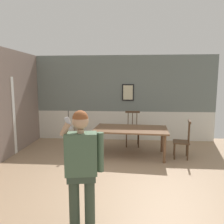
# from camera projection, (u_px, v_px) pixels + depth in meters

# --- Properties ---
(ground_plane) EXTENTS (7.34, 7.34, 0.00)m
(ground_plane) POSITION_uv_depth(u_px,v_px,m) (119.00, 184.00, 4.33)
(ground_plane) COLOR #9E7F60
(room_back_partition) EXTENTS (5.99, 0.17, 2.82)m
(room_back_partition) POSITION_uv_depth(u_px,v_px,m) (124.00, 100.00, 7.44)
(room_back_partition) COLOR slate
(room_back_partition) RESTS_ON ground_plane
(dining_table) EXTENTS (1.99, 1.22, 0.74)m
(dining_table) POSITION_uv_depth(u_px,v_px,m) (131.00, 131.00, 5.89)
(dining_table) COLOR brown
(dining_table) RESTS_ON ground_plane
(chair_near_window) EXTENTS (0.48, 0.48, 1.01)m
(chair_near_window) POSITION_uv_depth(u_px,v_px,m) (82.00, 136.00, 6.11)
(chair_near_window) COLOR #513823
(chair_near_window) RESTS_ON ground_plane
(chair_by_doorway) EXTENTS (0.46, 0.46, 1.06)m
(chair_by_doorway) POSITION_uv_depth(u_px,v_px,m) (132.00, 130.00, 6.82)
(chair_by_doorway) COLOR #513823
(chair_by_doorway) RESTS_ON ground_plane
(chair_at_table_head) EXTENTS (0.46, 0.46, 1.00)m
(chair_at_table_head) POSITION_uv_depth(u_px,v_px,m) (183.00, 141.00, 5.71)
(chair_at_table_head) COLOR #513823
(chair_at_table_head) RESTS_ON ground_plane
(person_figure) EXTENTS (0.56, 0.30, 1.63)m
(person_figure) POSITION_uv_depth(u_px,v_px,m) (82.00, 163.00, 2.89)
(person_figure) COLOR #3A493A
(person_figure) RESTS_ON ground_plane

